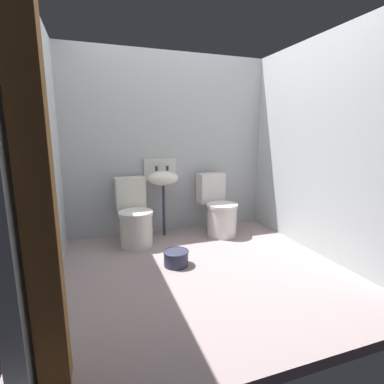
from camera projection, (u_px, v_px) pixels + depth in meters
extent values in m
cube|color=gray|center=(202.00, 269.00, 2.92)|extent=(3.05, 2.77, 0.08)
cube|color=#AAB0B3|center=(169.00, 145.00, 3.83)|extent=(3.05, 0.10, 2.31)
cube|color=#AAB2B4|center=(39.00, 152.00, 2.34)|extent=(0.10, 2.57, 2.31)
cube|color=#AEB6B8|center=(315.00, 147.00, 3.22)|extent=(0.10, 2.57, 2.31)
cube|color=brown|center=(34.00, 167.00, 1.33)|extent=(0.15, 0.15, 2.31)
cylinder|color=silver|center=(136.00, 230.00, 3.39)|extent=(0.40, 0.40, 0.38)
cylinder|color=silver|center=(136.00, 213.00, 3.35)|extent=(0.42, 0.42, 0.04)
cube|color=silver|center=(130.00, 193.00, 3.59)|extent=(0.37, 0.20, 0.40)
cylinder|color=silver|center=(222.00, 221.00, 3.75)|extent=(0.42, 0.42, 0.38)
cylinder|color=silver|center=(222.00, 205.00, 3.70)|extent=(0.44, 0.44, 0.04)
cube|color=silver|center=(211.00, 188.00, 3.93)|extent=(0.38, 0.22, 0.40)
cylinder|color=#2F3047|center=(164.00, 211.00, 3.72)|extent=(0.04, 0.04, 0.66)
ellipsoid|color=silver|center=(163.00, 178.00, 3.64)|extent=(0.40, 0.32, 0.18)
cube|color=silver|center=(160.00, 169.00, 3.77)|extent=(0.42, 0.04, 0.28)
cylinder|color=#2F3047|center=(156.00, 169.00, 3.65)|extent=(0.04, 0.04, 0.06)
cylinder|color=#2F3047|center=(167.00, 168.00, 3.69)|extent=(0.04, 0.04, 0.06)
cylinder|color=#2F3047|center=(176.00, 258.00, 2.90)|extent=(0.24, 0.24, 0.15)
torus|color=#283244|center=(176.00, 251.00, 2.89)|extent=(0.26, 0.26, 0.02)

